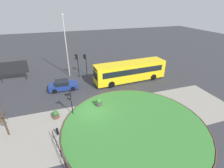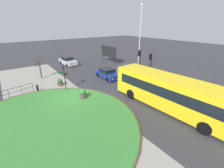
% 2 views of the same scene
% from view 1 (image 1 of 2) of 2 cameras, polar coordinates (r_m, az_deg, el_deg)
% --- Properties ---
extents(ground, '(120.00, 120.00, 0.00)m').
position_cam_1_polar(ground, '(19.15, -6.60, -9.38)').
color(ground, '#333338').
extents(sidewalk_paving, '(32.00, 7.60, 0.02)m').
position_cam_1_polar(sidewalk_paving, '(17.44, -5.00, -13.42)').
color(sidewalk_paving, gray).
rests_on(sidewalk_paving, ground).
extents(grass_island, '(14.33, 14.33, 0.10)m').
position_cam_1_polar(grass_island, '(17.26, 7.69, -13.91)').
color(grass_island, '#387A33').
rests_on(grass_island, ground).
extents(grass_kerb_ring, '(14.64, 14.64, 0.11)m').
position_cam_1_polar(grass_kerb_ring, '(17.25, 7.69, -13.90)').
color(grass_kerb_ring, brown).
rests_on(grass_kerb_ring, ground).
extents(signpost_directional, '(0.64, 1.15, 3.03)m').
position_cam_1_polar(signpost_directional, '(18.10, -14.21, -5.71)').
color(signpost_directional, black).
rests_on(signpost_directional, ground).
extents(bollard_foreground, '(0.23, 0.23, 0.79)m').
position_cam_1_polar(bollard_foreground, '(16.70, -18.49, -15.34)').
color(bollard_foreground, black).
rests_on(bollard_foreground, ground).
extents(railing_grass_edge, '(1.20, 4.88, 0.98)m').
position_cam_1_polar(railing_grass_edge, '(14.49, -17.54, -21.76)').
color(railing_grass_edge, black).
rests_on(railing_grass_edge, ground).
extents(bus_yellow, '(11.32, 3.20, 2.98)m').
position_cam_1_polar(bus_yellow, '(25.66, 6.28, 4.51)').
color(bus_yellow, yellow).
rests_on(bus_yellow, ground).
extents(car_far_lane, '(3.98, 1.95, 1.34)m').
position_cam_1_polar(car_far_lane, '(24.26, -16.67, -0.42)').
color(car_far_lane, navy).
rests_on(car_far_lane, ground).
extents(traffic_light_near, '(0.49, 0.30, 3.91)m').
position_cam_1_polar(traffic_light_near, '(26.82, -12.15, 7.90)').
color(traffic_light_near, black).
rests_on(traffic_light_near, ground).
extents(traffic_light_far, '(0.49, 0.28, 3.61)m').
position_cam_1_polar(traffic_light_far, '(27.68, -9.35, 8.27)').
color(traffic_light_far, black).
rests_on(traffic_light_far, ground).
extents(lamppost_tall, '(0.32, 0.32, 9.73)m').
position_cam_1_polar(lamppost_tall, '(27.28, -15.70, 12.87)').
color(lamppost_tall, '#B7B7BC').
rests_on(lamppost_tall, ground).
extents(billboard_left, '(4.71, 0.20, 3.22)m').
position_cam_1_polar(billboard_left, '(29.50, -31.66, 4.70)').
color(billboard_left, black).
rests_on(billboard_left, ground).
extents(planter_near_signpost, '(0.71, 0.71, 0.90)m').
position_cam_1_polar(planter_near_signpost, '(18.82, -19.04, -10.07)').
color(planter_near_signpost, brown).
rests_on(planter_near_signpost, ground).
extents(planter_kerbside, '(0.74, 0.74, 1.04)m').
position_cam_1_polar(planter_kerbside, '(19.68, -4.63, -6.48)').
color(planter_kerbside, '#47423D').
rests_on(planter_kerbside, ground).
extents(street_tree_bare, '(1.16, 1.27, 3.10)m').
position_cam_1_polar(street_tree_bare, '(17.96, -33.58, -10.83)').
color(street_tree_bare, '#423323').
rests_on(street_tree_bare, ground).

